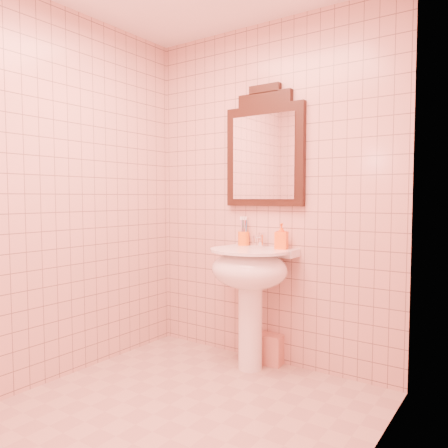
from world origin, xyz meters
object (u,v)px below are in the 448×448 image
Objects in this scene: pedestal_sink at (250,278)px; toothbrush_cup at (244,238)px; mirror at (265,150)px; towel at (270,349)px; soap_dispenser at (281,236)px.

toothbrush_cup is (-0.16, 0.18, 0.26)m from pedestal_sink.
mirror is at bearing 7.88° from toothbrush_cup.
toothbrush_cup reaches higher than pedestal_sink.
pedestal_sink reaches higher than towel.
mirror reaches higher than pedestal_sink.
towel is at bearing 65.97° from pedestal_sink.
toothbrush_cup reaches higher than towel.
toothbrush_cup is 0.89× the size of towel.
pedestal_sink is at bearing -47.36° from toothbrush_cup.
pedestal_sink is 0.37m from soap_dispenser.
towel is (0.08, -0.03, -1.46)m from mirror.
soap_dispenser is at bearing 35.56° from pedestal_sink.
soap_dispenser is (0.18, 0.13, 0.29)m from pedestal_sink.
pedestal_sink is 0.58m from towel.
toothbrush_cup is at bearing 132.64° from pedestal_sink.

